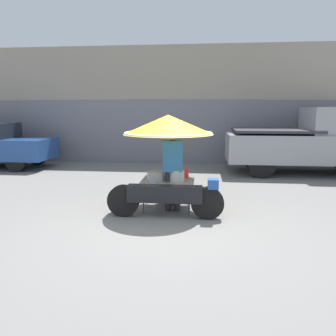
# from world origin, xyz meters

# --- Properties ---
(ground_plane) EXTENTS (36.00, 36.00, 0.00)m
(ground_plane) POSITION_xyz_m (0.00, 0.00, 0.00)
(ground_plane) COLOR slate
(shopfront_building) EXTENTS (28.00, 2.06, 4.41)m
(shopfront_building) POSITION_xyz_m (0.00, 7.95, 2.19)
(shopfront_building) COLOR gray
(shopfront_building) RESTS_ON ground
(vendor_motorcycle_cart) EXTENTS (2.24, 1.84, 1.95)m
(vendor_motorcycle_cart) POSITION_xyz_m (-0.11, 1.01, 1.49)
(vendor_motorcycle_cart) COLOR black
(vendor_motorcycle_cart) RESTS_ON ground
(vendor_person) EXTENTS (0.38, 0.22, 1.67)m
(vendor_person) POSITION_xyz_m (-0.00, 0.91, 0.94)
(vendor_person) COLOR #2D2D33
(vendor_person) RESTS_ON ground
(pickup_truck) EXTENTS (5.02, 1.91, 2.13)m
(pickup_truck) POSITION_xyz_m (4.04, 5.28, 1.02)
(pickup_truck) COLOR black
(pickup_truck) RESTS_ON ground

